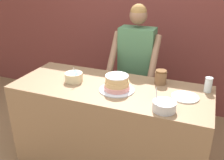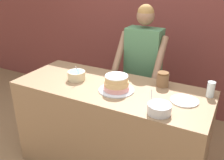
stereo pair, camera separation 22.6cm
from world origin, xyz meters
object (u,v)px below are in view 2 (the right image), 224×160
person_baker (143,63)px  frosting_bowl_blue (77,75)px  frosting_bowl_white (159,108)px  drinking_glass (211,89)px  ceramic_plate (184,101)px  stoneware_jar (163,79)px  cake (116,84)px

person_baker → frosting_bowl_blue: size_ratio=9.36×
frosting_bowl_white → frosting_bowl_blue: bearing=165.5°
frosting_bowl_white → drinking_glass: 0.56m
ceramic_plate → stoneware_jar: bearing=140.7°
frosting_bowl_blue → cake: bearing=-4.5°
stoneware_jar → cake: bearing=-139.7°
person_baker → drinking_glass: bearing=-31.0°
cake → frosting_bowl_white: frosting_bowl_white is taller
frosting_bowl_blue → drinking_glass: bearing=10.7°
stoneware_jar → ceramic_plate: bearing=-39.3°
cake → frosting_bowl_white: bearing=-23.6°
frosting_bowl_blue → frosting_bowl_white: bearing=-14.5°
person_baker → stoneware_jar: person_baker is taller
drinking_glass → stoneware_jar: size_ratio=1.00×
person_baker → frosting_bowl_white: bearing=-62.1°
cake → frosting_bowl_blue: 0.46m
frosting_bowl_white → drinking_glass: (0.30, 0.47, 0.03)m
drinking_glass → ceramic_plate: size_ratio=0.58×
ceramic_plate → stoneware_jar: (-0.26, 0.21, 0.06)m
frosting_bowl_white → drinking_glass: bearing=57.6°
person_baker → cake: 0.75m
frosting_bowl_blue → frosting_bowl_white: size_ratio=0.94×
frosting_bowl_white → cake: bearing=156.4°
person_baker → ceramic_plate: (0.63, -0.68, -0.02)m
person_baker → frosting_bowl_white: 1.08m
stoneware_jar → frosting_bowl_white: bearing=-75.3°
frosting_bowl_blue → drinking_glass: frosting_bowl_blue is taller
cake → drinking_glass: bearing=19.3°
frosting_bowl_blue → frosting_bowl_white: (0.93, -0.24, -0.00)m
cake → frosting_bowl_white: (0.47, -0.20, -0.02)m
frosting_bowl_white → ceramic_plate: 0.31m
cake → drinking_glass: cake is taller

